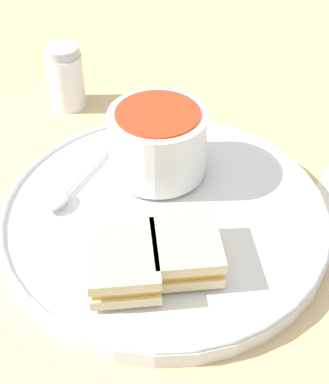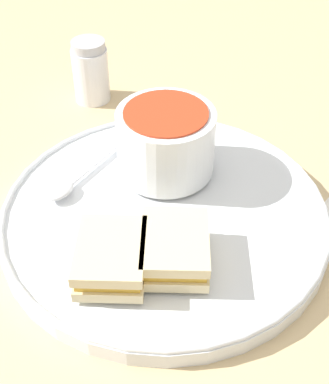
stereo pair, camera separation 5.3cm
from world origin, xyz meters
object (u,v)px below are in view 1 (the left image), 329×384
Objects in this scene: soup_bowl at (158,141)px; sandwich_half_near at (124,262)px; spoon at (62,193)px; salt_shaker at (66,77)px; sandwich_half_far at (185,247)px.

sandwich_half_near is at bearing -64.39° from soup_bowl.
salt_shaker is (-0.14, 0.15, 0.02)m from spoon.
soup_bowl reaches higher than spoon.
spoon is 0.12m from sandwich_half_near.
sandwich_half_near is 0.06m from sandwich_half_far.
sandwich_half_near is (0.07, -0.14, -0.02)m from soup_bowl.
soup_bowl is 1.07× the size of sandwich_half_near.
salt_shaker is (-0.26, 0.19, 0.00)m from sandwich_half_near.
sandwich_half_near is 1.15× the size of salt_shaker.
salt_shaker reaches higher than sandwich_half_near.
sandwich_half_far reaches higher than spoon.
soup_bowl is at bearing 115.61° from sandwich_half_near.
salt_shaker is at bearing 153.28° from sandwich_half_far.
spoon is 1.54× the size of salt_shaker.
spoon is at bearing -47.04° from salt_shaker.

